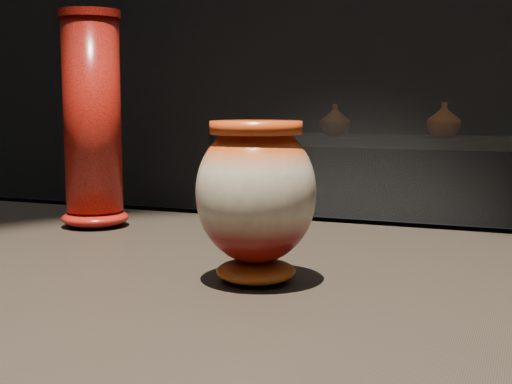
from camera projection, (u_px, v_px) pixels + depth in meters
main_vase at (256, 195)px, 0.84m from camera, size 0.17×0.17×0.19m
tall_vase at (93, 124)px, 1.20m from camera, size 0.14×0.14×0.36m
back_shelf at (415, 183)px, 4.09m from camera, size 2.00×0.60×0.90m
back_vase_left at (335, 120)px, 4.16m from camera, size 0.20×0.20×0.19m
back_vase_mid at (444, 120)px, 4.03m from camera, size 0.27×0.27×0.20m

